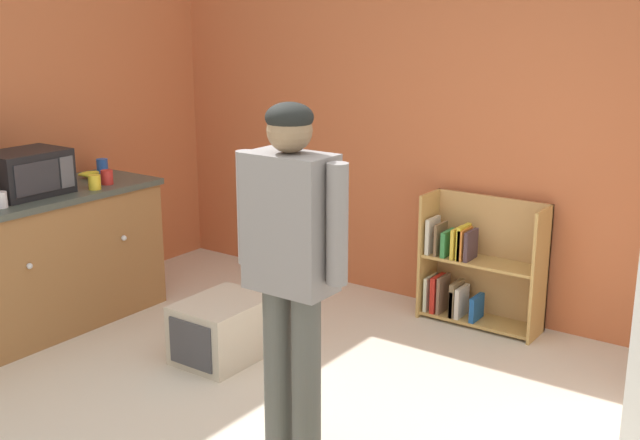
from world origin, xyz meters
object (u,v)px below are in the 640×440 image
pet_carrier (223,330)px  red_cup (107,177)px  bookshelf (475,269)px  yellow_cup (95,182)px  microwave (26,173)px  banana_bunch (90,174)px  standing_person (291,258)px  white_cup (0,200)px  blue_cup (102,165)px  kitchen_counter (0,273)px

pet_carrier → red_cup: size_ratio=5.81×
bookshelf → yellow_cup: bearing=-145.3°
microwave → banana_bunch: bearing=100.1°
standing_person → microwave: (-2.31, 0.30, 0.05)m
pet_carrier → white_cup: white_cup is taller
red_cup → blue_cup: (-0.35, 0.25, 0.00)m
microwave → white_cup: microwave is taller
red_cup → blue_cup: bearing=144.4°
standing_person → banana_bunch: standing_person is taller
bookshelf → yellow_cup: yellow_cup is taller
red_cup → white_cup: size_ratio=1.00×
banana_bunch → red_cup: (0.26, -0.07, 0.02)m
yellow_cup → bookshelf: bearing=34.7°
microwave → blue_cup: (-0.19, 0.75, -0.09)m
blue_cup → banana_bunch: bearing=-63.4°
bookshelf → red_cup: size_ratio=8.95×
yellow_cup → red_cup: bearing=110.7°
standing_person → kitchen_counter: bearing=178.7°
kitchen_counter → yellow_cup: size_ratio=23.14×
blue_cup → microwave: bearing=-75.6°
standing_person → yellow_cup: size_ratio=17.47×
bookshelf → yellow_cup: size_ratio=8.95×
white_cup → kitchen_counter: bearing=164.7°
bookshelf → white_cup: (-2.10, -2.05, 0.58)m
kitchen_counter → white_cup: bearing=-15.3°
bookshelf → pet_carrier: bookshelf is taller
standing_person → yellow_cup: (-2.09, 0.65, -0.05)m
bookshelf → red_cup: red_cup is taller
microwave → red_cup: bearing=71.9°
pet_carrier → blue_cup: blue_cup is taller
microwave → kitchen_counter: bearing=-89.1°
bookshelf → microwave: 2.94m
white_cup → banana_bunch: bearing=106.8°
kitchen_counter → blue_cup: blue_cup is taller
kitchen_counter → standing_person: (2.30, -0.05, 0.54)m
yellow_cup → kitchen_counter: bearing=-109.8°
bookshelf → banana_bunch: banana_bunch is taller
banana_bunch → blue_cup: size_ratio=1.64×
kitchen_counter → bookshelf: 3.02m
red_cup → kitchen_counter: bearing=-101.9°
banana_bunch → red_cup: 0.27m
kitchen_counter → yellow_cup: 0.80m
pet_carrier → white_cup: 1.51m
bookshelf → white_cup: size_ratio=8.95×
blue_cup → white_cup: bearing=-71.4°
standing_person → bookshelf: bearing=91.3°
bookshelf → microwave: size_ratio=1.77×
banana_bunch → kitchen_counter: bearing=-82.7°
banana_bunch → white_cup: (0.26, -0.86, 0.02)m
kitchen_counter → standing_person: bearing=-1.3°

